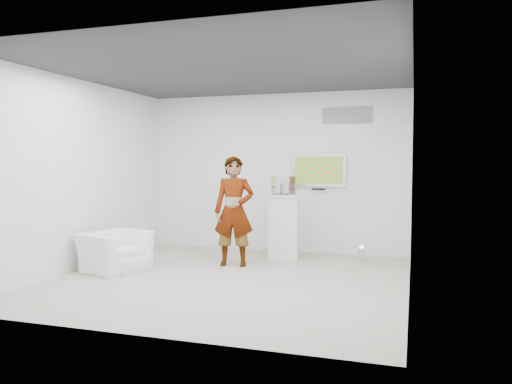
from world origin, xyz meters
TOP-DOWN VIEW (x-y plane):
  - room at (0.00, 0.00)m, footprint 5.01×5.01m
  - tv at (0.85, 2.45)m, footprint 1.00×0.08m
  - logo_decal at (1.35, 2.49)m, footprint 0.90×0.02m
  - person at (-0.27, 0.92)m, footprint 0.72×0.54m
  - armchair at (-1.92, -0.02)m, footprint 1.06×1.14m
  - pedestal at (0.36, 1.73)m, footprint 0.65×0.65m
  - floor_uplight at (1.70, 1.87)m, footprint 0.21×0.21m
  - vitrine at (0.36, 1.73)m, footprint 0.37×0.37m
  - console at (0.36, 1.73)m, footprint 0.10×0.15m
  - wii_remote at (-0.05, 1.11)m, footprint 0.04×0.13m

SIDE VIEW (x-z plane):
  - floor_uplight at x=1.70m, z-range 0.00..0.27m
  - armchair at x=-1.92m, z-range 0.00..0.61m
  - pedestal at x=0.36m, z-range 0.00..1.14m
  - person at x=-0.27m, z-range 0.00..1.80m
  - console at x=0.36m, z-range 1.14..1.34m
  - vitrine at x=0.36m, z-range 1.14..1.46m
  - room at x=0.00m, z-range 0.00..3.00m
  - tv at x=0.85m, z-range 1.25..1.85m
  - wii_remote at x=-0.05m, z-range 1.60..1.63m
  - logo_decal at x=1.35m, z-range 2.40..2.70m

